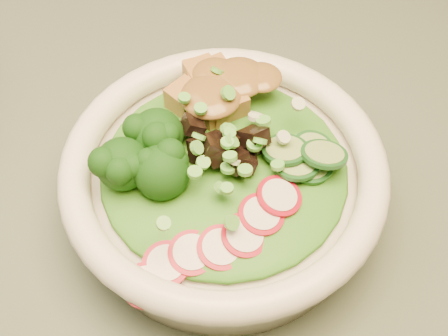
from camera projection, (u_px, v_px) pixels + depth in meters
dining_table at (180, 220)px, 0.61m from camera, size 1.20×0.80×0.75m
salad_bowl at (224, 182)px, 0.46m from camera, size 0.24×0.24×0.06m
lettuce_bed at (224, 167)px, 0.44m from camera, size 0.18×0.18×0.02m
broccoli_florets at (145, 159)px, 0.43m from camera, size 0.07×0.07×0.04m
radish_slices at (229, 237)px, 0.41m from camera, size 0.10×0.04×0.02m
cucumber_slices at (305, 160)px, 0.43m from camera, size 0.06×0.06×0.03m
mushroom_heap at (224, 146)px, 0.44m from camera, size 0.06×0.06×0.03m
tofu_cubes at (225, 100)px, 0.47m from camera, size 0.08×0.06×0.03m
peanut_sauce at (225, 90)px, 0.46m from camera, size 0.06×0.05×0.01m
scallion_garnish at (224, 150)px, 0.43m from camera, size 0.17×0.17×0.02m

